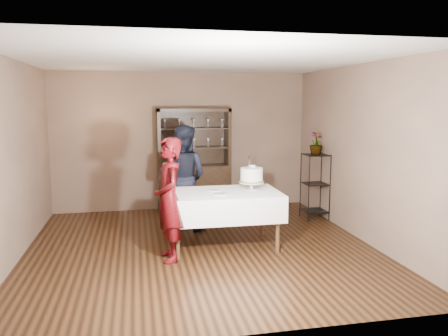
# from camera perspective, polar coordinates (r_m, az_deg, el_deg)

# --- Properties ---
(floor) EXTENTS (5.00, 5.00, 0.00)m
(floor) POSITION_cam_1_polar(r_m,az_deg,el_deg) (6.54, -3.00, -10.34)
(floor) COLOR black
(floor) RESTS_ON ground
(ceiling) EXTENTS (5.00, 5.00, 0.00)m
(ceiling) POSITION_cam_1_polar(r_m,az_deg,el_deg) (6.21, -3.20, 13.95)
(ceiling) COLOR silver
(ceiling) RESTS_ON back_wall
(back_wall) EXTENTS (5.00, 0.02, 2.70)m
(back_wall) POSITION_cam_1_polar(r_m,az_deg,el_deg) (8.70, -5.52, 3.49)
(back_wall) COLOR brown
(back_wall) RESTS_ON floor
(wall_left) EXTENTS (0.02, 5.00, 2.70)m
(wall_left) POSITION_cam_1_polar(r_m,az_deg,el_deg) (6.37, -25.95, 0.78)
(wall_left) COLOR brown
(wall_left) RESTS_ON floor
(wall_right) EXTENTS (0.02, 5.00, 2.70)m
(wall_right) POSITION_cam_1_polar(r_m,az_deg,el_deg) (7.04, 17.48, 1.92)
(wall_right) COLOR brown
(wall_right) RESTS_ON floor
(china_hutch) EXTENTS (1.40, 0.48, 2.00)m
(china_hutch) POSITION_cam_1_polar(r_m,az_deg,el_deg) (8.57, -3.95, -1.20)
(china_hutch) COLOR black
(china_hutch) RESTS_ON floor
(plant_etagere) EXTENTS (0.42, 0.42, 1.20)m
(plant_etagere) POSITION_cam_1_polar(r_m,az_deg,el_deg) (8.11, 11.81, -2.01)
(plant_etagere) COLOR black
(plant_etagere) RESTS_ON floor
(cake_table) EXTENTS (1.65, 1.02, 0.82)m
(cake_table) POSITION_cam_1_polar(r_m,az_deg,el_deg) (6.42, -0.08, -4.82)
(cake_table) COLOR silver
(cake_table) RESTS_ON floor
(woman) EXTENTS (0.46, 0.65, 1.67)m
(woman) POSITION_cam_1_polar(r_m,az_deg,el_deg) (5.88, -7.16, -4.09)
(woman) COLOR #350504
(woman) RESTS_ON floor
(man) EXTENTS (1.06, 0.99, 1.75)m
(man) POSITION_cam_1_polar(r_m,az_deg,el_deg) (7.34, -5.42, -1.20)
(man) COLOR black
(man) RESTS_ON floor
(cake) EXTENTS (0.41, 0.41, 0.51)m
(cake) POSITION_cam_1_polar(r_m,az_deg,el_deg) (6.53, 3.62, -1.05)
(cake) COLOR beige
(cake) RESTS_ON cake_table
(plate_near) EXTENTS (0.23, 0.23, 0.01)m
(plate_near) POSITION_cam_1_polar(r_m,az_deg,el_deg) (6.19, -0.51, -3.43)
(plate_near) COLOR beige
(plate_near) RESTS_ON cake_table
(plate_far) EXTENTS (0.18, 0.18, 0.01)m
(plate_far) POSITION_cam_1_polar(r_m,az_deg,el_deg) (6.45, -1.37, -2.95)
(plate_far) COLOR beige
(plate_far) RESTS_ON cake_table
(potted_plant) EXTENTS (0.31, 0.31, 0.41)m
(potted_plant) POSITION_cam_1_polar(r_m,az_deg,el_deg) (8.00, 11.93, 3.18)
(potted_plant) COLOR #446F35
(potted_plant) RESTS_ON plant_etagere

